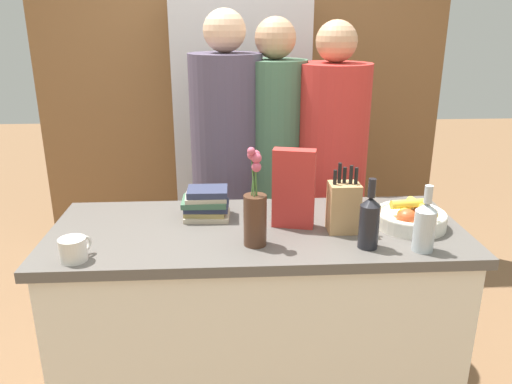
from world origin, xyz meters
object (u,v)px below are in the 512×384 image
Objects in this scene: cereal_box at (294,189)px; book_stack at (206,204)px; knife_block at (343,206)px; bottle_oil at (425,225)px; coffee_mug at (74,249)px; refrigerator at (241,143)px; bottle_vinegar at (369,221)px; fruit_bowl at (411,217)px; flower_vase at (255,212)px; person_in_red_tee at (330,173)px; person_at_sink at (227,166)px; person_in_blue at (274,167)px.

book_stack is at bearing 161.81° from cereal_box.
knife_block is 0.31m from bottle_oil.
knife_block is 2.36× the size of coffee_mug.
refrigerator is 6.94× the size of knife_block.
bottle_vinegar is at bearing -75.73° from refrigerator.
refrigerator reaches higher than book_stack.
fruit_bowl is 2.40× the size of coffee_mug.
cereal_box is (0.16, 0.16, 0.03)m from flower_vase.
person_in_red_tee reaches higher than bottle_oil.
knife_block is 0.87× the size of cereal_box.
person_at_sink reaches higher than cereal_box.
person_in_red_tee reaches higher than coffee_mug.
person_at_sink is at bearing -97.42° from refrigerator.
coffee_mug is 0.58× the size of book_stack.
person_in_blue is (-0.20, 0.74, -0.06)m from knife_block.
person_at_sink is (-0.69, 0.92, -0.04)m from bottle_oil.
bottle_vinegar is (-0.22, -0.17, 0.06)m from fruit_bowl.
cereal_box is 0.73m from person_at_sink.
refrigerator reaches higher than bottle_oil.
refrigerator is at bearing 139.11° from person_in_red_tee.
flower_vase reaches higher than fruit_bowl.
person_at_sink is 1.02× the size of person_in_blue.
book_stack is (-0.53, 0.17, -0.04)m from knife_block.
book_stack is 0.11× the size of person_at_sink.
person_in_blue reaches higher than cereal_box.
cereal_box is 1.21× the size of bottle_vinegar.
flower_vase is at bearing -63.90° from person_at_sink.
person_in_red_tee is at bearing -60.29° from refrigerator.
flower_vase is at bearing -134.27° from cereal_box.
person_in_red_tee is (0.27, 0.63, -0.13)m from cereal_box.
book_stack is at bearing 123.90° from flower_vase.
coffee_mug is at bearing -139.84° from book_stack.
person_at_sink is at bearing 126.83° from bottle_oil.
cereal_box is 0.33m from bottle_vinegar.
bottle_vinegar reaches higher than fruit_bowl.
person_at_sink is at bearing 81.10° from book_stack.
cereal_box is 1.29× the size of bottle_oil.
flower_vase is 1.17× the size of cereal_box.
refrigerator is at bearing 113.66° from fruit_bowl.
person_at_sink reaches higher than fruit_bowl.
person_in_blue is at bearing 80.17° from flower_vase.
bottle_vinegar is (-0.19, 0.04, 0.01)m from bottle_oil.
book_stack is 0.66m from person_in_blue.
fruit_bowl is at bearing 9.89° from coffee_mug.
fruit_bowl is at bearing 11.46° from flower_vase.
flower_vase is 0.60m from bottle_oil.
fruit_bowl is 1.06× the size of bottle_vinegar.
person_in_red_tee is (0.62, 0.51, -0.04)m from book_stack.
person_in_red_tee is (0.53, -0.05, -0.03)m from person_at_sink.
bottle_oil is 0.14× the size of person_at_sink.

